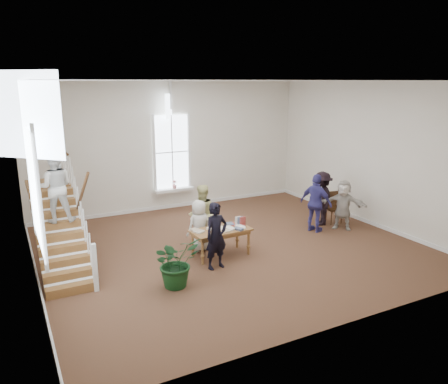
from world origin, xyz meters
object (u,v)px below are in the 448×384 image
woman_cluster_a (316,203)px  side_chair (333,205)px  person_yellow (202,214)px  woman_cluster_c (343,205)px  elderly_woman (199,226)px  floor_plant (176,262)px  library_table (221,232)px  woman_cluster_b (322,198)px  police_officer (216,236)px

woman_cluster_a → side_chair: 1.21m
person_yellow → woman_cluster_c: bearing=155.9°
person_yellow → woman_cluster_c: person_yellow is taller
elderly_woman → floor_plant: size_ratio=1.22×
library_table → woman_cluster_b: size_ratio=0.92×
library_table → side_chair: size_ratio=1.56×
person_yellow → side_chair: 4.59m
side_chair → woman_cluster_c: bearing=-93.4°
police_officer → side_chair: 5.21m
library_table → police_officer: 0.82m
person_yellow → woman_cluster_a: bearing=156.1°
elderly_woman → person_yellow: 0.60m
person_yellow → woman_cluster_a: size_ratio=0.95×
floor_plant → police_officer: bearing=21.1°
library_table → woman_cluster_c: (4.34, 0.21, 0.13)m
elderly_woman → woman_cluster_b: size_ratio=0.82×
woman_cluster_b → side_chair: 0.56m
woman_cluster_b → woman_cluster_c: 0.72m
woman_cluster_b → floor_plant: (-5.74, -1.98, -0.29)m
library_table → elderly_woman: elderly_woman is taller
woman_cluster_a → floor_plant: size_ratio=1.55×
elderly_woman → woman_cluster_a: (3.80, -0.19, 0.19)m
woman_cluster_c → side_chair: bearing=122.1°
woman_cluster_b → side_chair: bearing=112.3°
woman_cluster_b → floor_plant: 6.08m
person_yellow → floor_plant: size_ratio=1.47×
floor_plant → elderly_woman: bearing=52.3°
police_officer → floor_plant: police_officer is taller
library_table → person_yellow: person_yellow is taller
library_table → person_yellow: (-0.06, 1.10, 0.20)m
elderly_woman → woman_cluster_a: size_ratio=0.79×
floor_plant → person_yellow: bearing=53.7°
library_table → woman_cluster_b: woman_cluster_b is taller
floor_plant → woman_cluster_c: bearing=12.5°
person_yellow → woman_cluster_a: 3.57m
woman_cluster_a → floor_plant: (-5.14, -1.53, -0.32)m
woman_cluster_a → elderly_woman: bearing=65.5°
woman_cluster_b → woman_cluster_c: size_ratio=1.11×
floor_plant → side_chair: size_ratio=1.14×
woman_cluster_a → woman_cluster_c: size_ratio=1.15×
floor_plant → side_chair: (6.21, 1.98, -0.01)m
woman_cluster_a → woman_cluster_b: woman_cluster_a is taller
library_table → elderly_woman: 0.70m
woman_cluster_a → floor_plant: bearing=85.0°
elderly_woman → woman_cluster_b: woman_cluster_b is taller
library_table → floor_plant: size_ratio=1.37×
police_officer → floor_plant: (-1.23, -0.48, -0.26)m
library_table → police_officer: police_officer is taller
person_yellow → woman_cluster_c: 4.49m
police_officer → elderly_woman: size_ratio=1.18×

